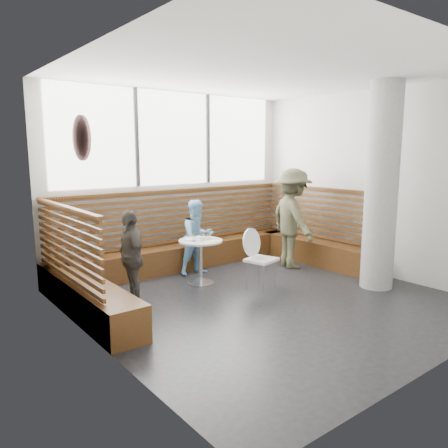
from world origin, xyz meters
TOP-DOWN VIEW (x-y plane):
  - room at (0.00, 0.00)m, footprint 5.00×5.00m
  - booth at (0.00, 1.77)m, footprint 5.00×2.50m
  - concrete_column at (1.85, -0.60)m, footprint 0.50×0.50m
  - wall_art at (-2.46, 0.40)m, footprint 0.03×0.50m
  - cafe_table at (-0.28, 1.26)m, footprint 0.71×0.71m
  - cafe_chair at (0.34, 0.55)m, footprint 0.45×0.44m
  - adult_man at (1.66, 1.07)m, footprint 1.01×1.34m
  - child_back at (0.01, 1.77)m, footprint 0.65×0.51m
  - child_left at (-1.57, 1.14)m, footprint 0.41×0.82m
  - plate_near at (-0.41, 1.38)m, footprint 0.21×0.21m
  - plate_far at (-0.17, 1.43)m, footprint 0.19×0.19m
  - glass_left at (-0.42, 1.25)m, footprint 0.07×0.07m
  - glass_mid at (-0.25, 1.25)m, footprint 0.07×0.07m
  - glass_right at (-0.13, 1.26)m, footprint 0.07×0.07m
  - menu_card at (-0.20, 1.06)m, footprint 0.24×0.19m

SIDE VIEW (x-z plane):
  - booth at x=0.00m, z-range -0.31..1.13m
  - cafe_table at x=-0.28m, z-range 0.16..0.89m
  - cafe_chair at x=0.34m, z-range 0.08..1.03m
  - child_back at x=0.01m, z-range 0.00..1.32m
  - child_left at x=-1.57m, z-range 0.00..1.34m
  - menu_card at x=-0.20m, z-range 0.73..0.73m
  - plate_far at x=-0.17m, z-range 0.73..0.74m
  - plate_near at x=-0.41m, z-range 0.73..0.75m
  - glass_left at x=-0.42m, z-range 0.73..0.83m
  - glass_right at x=-0.13m, z-range 0.73..0.84m
  - glass_mid at x=-0.25m, z-range 0.73..0.85m
  - adult_man at x=1.66m, z-range 0.00..1.84m
  - concrete_column at x=1.85m, z-range 0.00..3.20m
  - room at x=0.00m, z-range 0.00..3.20m
  - wall_art at x=-2.46m, z-range 2.05..2.55m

